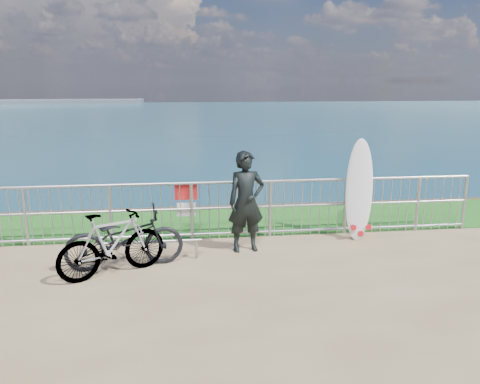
{
  "coord_description": "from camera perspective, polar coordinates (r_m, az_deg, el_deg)",
  "views": [
    {
      "loc": [
        -0.62,
        -6.94,
        2.95
      ],
      "look_at": [
        0.37,
        1.2,
        1.0
      ],
      "focal_mm": 35.0,
      "sensor_mm": 36.0,
      "label": 1
    }
  ],
  "objects": [
    {
      "name": "surfboard",
      "position": [
        9.12,
        14.3,
        -0.15
      ],
      "size": [
        0.62,
        0.58,
        1.92
      ],
      "color": "white",
      "rests_on": "ground"
    },
    {
      "name": "bike_rack",
      "position": [
        8.01,
        -10.86,
        -6.24
      ],
      "size": [
        1.72,
        0.05,
        0.36
      ],
      "color": "#989BA0",
      "rests_on": "ground"
    },
    {
      "name": "grass_strip",
      "position": [
        10.1,
        -3.11,
        -3.57
      ],
      "size": [
        120.0,
        120.0,
        0.0
      ],
      "primitive_type": "plane",
      "color": "#195C19",
      "rests_on": "ground"
    },
    {
      "name": "bicycle_far",
      "position": [
        7.49,
        -15.33,
        -6.12
      ],
      "size": [
        1.74,
        1.2,
        1.02
      ],
      "primitive_type": "imported",
      "rotation": [
        0.0,
        0.0,
        2.04
      ],
      "color": "black",
      "rests_on": "ground"
    },
    {
      "name": "surfer",
      "position": [
        8.17,
        0.76,
        -1.21
      ],
      "size": [
        0.71,
        0.52,
        1.79
      ],
      "primitive_type": "imported",
      "rotation": [
        0.0,
        0.0,
        0.14
      ],
      "color": "black",
      "rests_on": "ground"
    },
    {
      "name": "bicycle_near",
      "position": [
        7.76,
        -13.91,
        -5.49
      ],
      "size": [
        1.96,
        0.95,
        0.98
      ],
      "primitive_type": "imported",
      "rotation": [
        0.0,
        0.0,
        1.73
      ],
      "color": "black",
      "rests_on": "ground"
    },
    {
      "name": "railing",
      "position": [
        8.89,
        -2.6,
        -2.11
      ],
      "size": [
        10.06,
        0.1,
        1.13
      ],
      "color": "#989BA0",
      "rests_on": "ground"
    },
    {
      "name": "seascape",
      "position": [
        160.49,
        -22.85,
        9.87
      ],
      "size": [
        260.0,
        260.0,
        5.0
      ],
      "color": "brown",
      "rests_on": "ground"
    }
  ]
}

